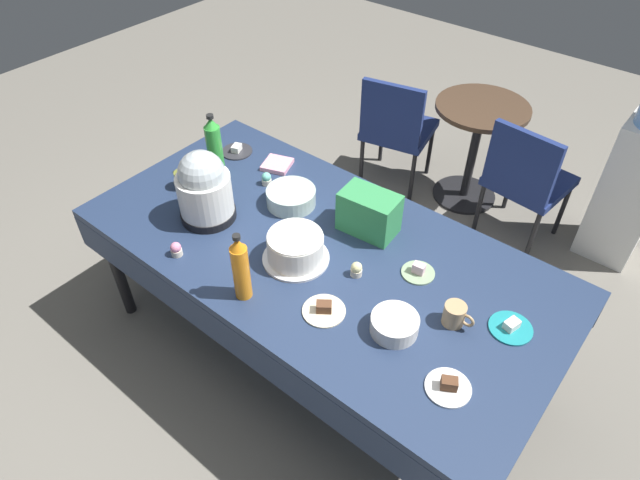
{
  "coord_description": "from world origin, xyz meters",
  "views": [
    {
      "loc": [
        1.13,
        -1.39,
        2.44
      ],
      "look_at": [
        0.0,
        0.0,
        0.8
      ],
      "focal_mm": 30.91,
      "sensor_mm": 36.0,
      "label": 1
    }
  ],
  "objects_px": {
    "slow_cooker": "(204,188)",
    "glass_salad_bowl": "(291,197)",
    "cupcake_lemon": "(176,249)",
    "soda_carton": "(369,213)",
    "ceramic_snack_bowl": "(395,324)",
    "cupcake_vanilla": "(267,179)",
    "round_cafe_table": "(477,136)",
    "water_cooler": "(639,174)",
    "coffee_mug_tan": "(455,315)",
    "frosted_layer_cake": "(296,248)",
    "maroon_chair_left": "(396,126)",
    "soda_bottle_lime_soda": "(215,147)",
    "dessert_plate_cream": "(324,310)",
    "soda_bottle_orange_juice": "(241,268)",
    "coffee_mug_olive": "(184,180)",
    "dessert_plate_charcoal": "(237,150)",
    "dessert_plate_sage": "(418,271)",
    "dessert_plate_white": "(448,386)",
    "potluck_table": "(320,258)",
    "dessert_plate_teal": "(511,327)",
    "maroon_chair_right": "(526,177)",
    "cupcake_rose": "(356,269)"
  },
  "relations": [
    {
      "from": "slow_cooker",
      "to": "glass_salad_bowl",
      "type": "xyz_separation_m",
      "value": [
        0.24,
        0.32,
        -0.13
      ]
    },
    {
      "from": "cupcake_lemon",
      "to": "soda_carton",
      "type": "bearing_deg",
      "value": 50.36
    },
    {
      "from": "ceramic_snack_bowl",
      "to": "cupcake_vanilla",
      "type": "distance_m",
      "value": 1.09
    },
    {
      "from": "round_cafe_table",
      "to": "water_cooler",
      "type": "bearing_deg",
      "value": 4.34
    },
    {
      "from": "coffee_mug_tan",
      "to": "ceramic_snack_bowl",
      "type": "bearing_deg",
      "value": -131.72
    },
    {
      "from": "frosted_layer_cake",
      "to": "maroon_chair_left",
      "type": "distance_m",
      "value": 1.7
    },
    {
      "from": "soda_bottle_lime_soda",
      "to": "round_cafe_table",
      "type": "relative_size",
      "value": 0.48
    },
    {
      "from": "dessert_plate_cream",
      "to": "soda_bottle_lime_soda",
      "type": "xyz_separation_m",
      "value": [
        -1.02,
        0.38,
        0.15
      ]
    },
    {
      "from": "dessert_plate_cream",
      "to": "soda_bottle_lime_soda",
      "type": "bearing_deg",
      "value": 159.43
    },
    {
      "from": "soda_bottle_orange_juice",
      "to": "dessert_plate_cream",
      "type": "bearing_deg",
      "value": 23.47
    },
    {
      "from": "coffee_mug_olive",
      "to": "dessert_plate_charcoal",
      "type": "bearing_deg",
      "value": 93.83
    },
    {
      "from": "dessert_plate_sage",
      "to": "dessert_plate_charcoal",
      "type": "bearing_deg",
      "value": 172.37
    },
    {
      "from": "coffee_mug_olive",
      "to": "maroon_chair_left",
      "type": "xyz_separation_m",
      "value": [
        0.28,
        1.56,
        -0.3
      ]
    },
    {
      "from": "dessert_plate_sage",
      "to": "cupcake_lemon",
      "type": "bearing_deg",
      "value": -147.18
    },
    {
      "from": "dessert_plate_white",
      "to": "maroon_chair_left",
      "type": "relative_size",
      "value": 0.19
    },
    {
      "from": "dessert_plate_charcoal",
      "to": "maroon_chair_left",
      "type": "bearing_deg",
      "value": 75.12
    },
    {
      "from": "cupcake_lemon",
      "to": "soda_bottle_lime_soda",
      "type": "bearing_deg",
      "value": 119.95
    },
    {
      "from": "soda_bottle_lime_soda",
      "to": "water_cooler",
      "type": "distance_m",
      "value": 2.39
    },
    {
      "from": "slow_cooker",
      "to": "glass_salad_bowl",
      "type": "distance_m",
      "value": 0.42
    },
    {
      "from": "soda_bottle_lime_soda",
      "to": "soda_carton",
      "type": "xyz_separation_m",
      "value": [
        0.86,
        0.13,
        -0.06
      ]
    },
    {
      "from": "potluck_table",
      "to": "glass_salad_bowl",
      "type": "bearing_deg",
      "value": 152.85
    },
    {
      "from": "soda_bottle_orange_juice",
      "to": "frosted_layer_cake",
      "type": "bearing_deg",
      "value": 84.32
    },
    {
      "from": "potluck_table",
      "to": "coffee_mug_tan",
      "type": "relative_size",
      "value": 17.18
    },
    {
      "from": "dessert_plate_teal",
      "to": "dessert_plate_charcoal",
      "type": "distance_m",
      "value": 1.71
    },
    {
      "from": "soda_bottle_orange_juice",
      "to": "round_cafe_table",
      "type": "bearing_deg",
      "value": 89.54
    },
    {
      "from": "ceramic_snack_bowl",
      "to": "round_cafe_table",
      "type": "distance_m",
      "value": 1.98
    },
    {
      "from": "soda_bottle_lime_soda",
      "to": "coffee_mug_tan",
      "type": "distance_m",
      "value": 1.45
    },
    {
      "from": "dessert_plate_teal",
      "to": "maroon_chair_right",
      "type": "xyz_separation_m",
      "value": [
        -0.47,
        1.36,
        -0.27
      ]
    },
    {
      "from": "round_cafe_table",
      "to": "maroon_chair_right",
      "type": "bearing_deg",
      "value": -26.95
    },
    {
      "from": "dessert_plate_teal",
      "to": "cupcake_lemon",
      "type": "relative_size",
      "value": 2.51
    },
    {
      "from": "soda_bottle_orange_juice",
      "to": "coffee_mug_tan",
      "type": "bearing_deg",
      "value": 29.0
    },
    {
      "from": "soda_carton",
      "to": "water_cooler",
      "type": "distance_m",
      "value": 1.76
    },
    {
      "from": "dessert_plate_sage",
      "to": "dessert_plate_charcoal",
      "type": "distance_m",
      "value": 1.28
    },
    {
      "from": "dessert_plate_charcoal",
      "to": "glass_salad_bowl",
      "type": "bearing_deg",
      "value": -15.97
    },
    {
      "from": "soda_bottle_lime_soda",
      "to": "water_cooler",
      "type": "xyz_separation_m",
      "value": [
        1.69,
        1.67,
        -0.32
      ]
    },
    {
      "from": "potluck_table",
      "to": "frosted_layer_cake",
      "type": "relative_size",
      "value": 7.48
    },
    {
      "from": "glass_salad_bowl",
      "to": "soda_bottle_orange_juice",
      "type": "relative_size",
      "value": 0.74
    },
    {
      "from": "dessert_plate_charcoal",
      "to": "dessert_plate_sage",
      "type": "bearing_deg",
      "value": -7.63
    },
    {
      "from": "soda_carton",
      "to": "maroon_chair_left",
      "type": "distance_m",
      "value": 1.43
    },
    {
      "from": "glass_salad_bowl",
      "to": "cupcake_lemon",
      "type": "xyz_separation_m",
      "value": [
        -0.15,
        -0.59,
        -0.01
      ]
    },
    {
      "from": "cupcake_lemon",
      "to": "maroon_chair_right",
      "type": "height_order",
      "value": "maroon_chair_right"
    },
    {
      "from": "cupcake_rose",
      "to": "dessert_plate_sage",
      "type": "bearing_deg",
      "value": 40.65
    },
    {
      "from": "maroon_chair_left",
      "to": "maroon_chair_right",
      "type": "relative_size",
      "value": 1.0
    },
    {
      "from": "dessert_plate_charcoal",
      "to": "maroon_chair_right",
      "type": "relative_size",
      "value": 0.2
    },
    {
      "from": "frosted_layer_cake",
      "to": "soda_bottle_lime_soda",
      "type": "distance_m",
      "value": 0.77
    },
    {
      "from": "cupcake_lemon",
      "to": "round_cafe_table",
      "type": "relative_size",
      "value": 0.09
    },
    {
      "from": "soda_bottle_lime_soda",
      "to": "ceramic_snack_bowl",
      "type": "bearing_deg",
      "value": -12.52
    },
    {
      "from": "cupcake_lemon",
      "to": "cupcake_vanilla",
      "type": "bearing_deg",
      "value": 94.6
    },
    {
      "from": "ceramic_snack_bowl",
      "to": "cupcake_rose",
      "type": "distance_m",
      "value": 0.33
    },
    {
      "from": "dessert_plate_sage",
      "to": "round_cafe_table",
      "type": "relative_size",
      "value": 0.2
    }
  ]
}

